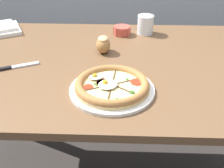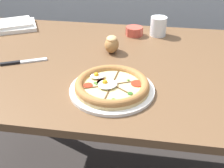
# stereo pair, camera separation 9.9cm
# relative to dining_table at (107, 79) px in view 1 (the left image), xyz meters

# --- Properties ---
(dining_table) EXTENTS (1.52, 0.92, 0.74)m
(dining_table) POSITION_rel_dining_table_xyz_m (0.00, 0.00, 0.00)
(dining_table) COLOR brown
(dining_table) RESTS_ON ground_plane
(pizza) EXTENTS (0.30, 0.30, 0.05)m
(pizza) POSITION_rel_dining_table_xyz_m (0.03, -0.23, 0.11)
(pizza) COLOR white
(pizza) RESTS_ON dining_table
(ramekin_bowl) EXTENTS (0.09, 0.09, 0.04)m
(ramekin_bowl) POSITION_rel_dining_table_xyz_m (0.06, 0.31, 0.11)
(ramekin_bowl) COLOR #C64C3D
(ramekin_bowl) RESTS_ON dining_table
(bread_piece_mid) EXTENTS (0.07, 0.09, 0.08)m
(bread_piece_mid) POSITION_rel_dining_table_xyz_m (-0.02, 0.09, 0.13)
(bread_piece_mid) COLOR #A3703D
(bread_piece_mid) RESTS_ON dining_table
(knife_main) EXTENTS (0.18, 0.10, 0.01)m
(knife_main) POSITION_rel_dining_table_xyz_m (-0.37, -0.07, 0.09)
(knife_main) COLOR silver
(knife_main) RESTS_ON dining_table
(water_glass) EXTENTS (0.08, 0.08, 0.10)m
(water_glass) POSITION_rel_dining_table_xyz_m (0.18, 0.33, 0.13)
(water_glass) COLOR white
(water_glass) RESTS_ON dining_table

